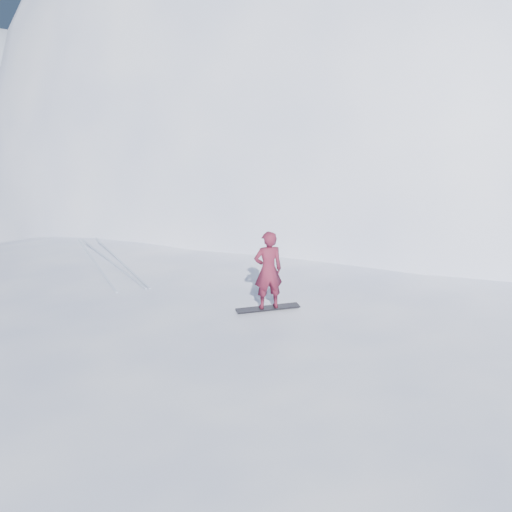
{
  "coord_description": "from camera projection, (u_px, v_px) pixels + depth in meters",
  "views": [
    {
      "loc": [
        -2.74,
        -12.24,
        7.99
      ],
      "look_at": [
        1.63,
        1.47,
        3.5
      ],
      "focal_mm": 40.0,
      "sensor_mm": 36.0,
      "label": 1
    }
  ],
  "objects": [
    {
      "name": "ground",
      "position": [
        212.0,
        411.0,
        14.31
      ],
      "size": [
        400.0,
        400.0,
        0.0
      ],
      "primitive_type": "plane",
      "color": "white",
      "rests_on": "ground"
    },
    {
      "name": "near_ridge",
      "position": [
        221.0,
        353.0,
        17.33
      ],
      "size": [
        36.0,
        28.0,
        4.8
      ],
      "primitive_type": "ellipsoid",
      "color": "white",
      "rests_on": "ground"
    },
    {
      "name": "summit_peak",
      "position": [
        410.0,
        186.0,
        44.33
      ],
      "size": [
        60.0,
        56.0,
        56.0
      ],
      "primitive_type": "ellipsoid",
      "color": "white",
      "rests_on": "ground"
    },
    {
      "name": "peak_shoulder",
      "position": [
        294.0,
        213.0,
        35.39
      ],
      "size": [
        28.0,
        24.0,
        18.0
      ],
      "primitive_type": "ellipsoid",
      "color": "white",
      "rests_on": "ground"
    },
    {
      "name": "wind_bumps",
      "position": [
        175.0,
        375.0,
        16.07
      ],
      "size": [
        16.0,
        14.4,
        1.0
      ],
      "color": "white",
      "rests_on": "ground"
    },
    {
      "name": "snowboard",
      "position": [
        268.0,
        308.0,
        14.49
      ],
      "size": [
        1.66,
        0.38,
        0.03
      ],
      "primitive_type": "cube",
      "rotation": [
        0.0,
        0.0,
        -0.04
      ],
      "color": "black",
      "rests_on": "near_ridge"
    },
    {
      "name": "snowboarder",
      "position": [
        268.0,
        270.0,
        14.18
      ],
      "size": [
        0.75,
        0.51,
        2.0
      ],
      "primitive_type": "imported",
      "rotation": [
        0.0,
        0.0,
        3.1
      ],
      "color": "maroon",
      "rests_on": "snowboard"
    },
    {
      "name": "board_tracks",
      "position": [
        108.0,
        261.0,
        18.23
      ],
      "size": [
        1.85,
        5.94,
        0.04
      ],
      "color": "silver",
      "rests_on": "ground"
    }
  ]
}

